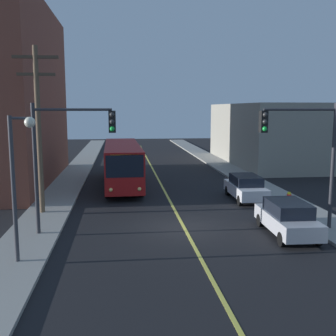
{
  "coord_description": "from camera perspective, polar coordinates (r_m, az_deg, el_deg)",
  "views": [
    {
      "loc": [
        -3.07,
        -19.04,
        5.89
      ],
      "look_at": [
        0.0,
        6.96,
        2.0
      ],
      "focal_mm": 42.77,
      "sensor_mm": 36.0,
      "label": 1
    }
  ],
  "objects": [
    {
      "name": "lane_stripe_center",
      "position": [
        34.68,
        -1.56,
        -1.32
      ],
      "size": [
        0.16,
        60.0,
        0.01
      ],
      "primitive_type": "cube",
      "color": "#D8CC4C",
      "rests_on": "ground"
    },
    {
      "name": "street_lamp_left",
      "position": [
        15.71,
        -20.51,
        0.06
      ],
      "size": [
        0.98,
        0.4,
        5.5
      ],
      "color": "#38383D",
      "rests_on": "sidewalk_left"
    },
    {
      "name": "sidewalk_right",
      "position": [
        31.36,
        12.62,
        -2.44
      ],
      "size": [
        2.5,
        90.0,
        0.15
      ],
      "primitive_type": "cube",
      "color": "gray",
      "rests_on": "ground"
    },
    {
      "name": "building_right_warehouse",
      "position": [
        45.33,
        16.13,
        4.72
      ],
      "size": [
        12.0,
        18.31,
        6.4
      ],
      "color": "gray",
      "rests_on": "ground"
    },
    {
      "name": "utility_pole_near",
      "position": [
        22.95,
        -17.99,
        6.22
      ],
      "size": [
        2.4,
        0.28,
        9.06
      ],
      "color": "brown",
      "rests_on": "sidewalk_left"
    },
    {
      "name": "sidewalk_left",
      "position": [
        29.91,
        -14.65,
        -3.04
      ],
      "size": [
        2.5,
        90.0,
        0.15
      ],
      "primitive_type": "cube",
      "color": "gray",
      "rests_on": "ground"
    },
    {
      "name": "traffic_signal_right_corner",
      "position": [
        19.78,
        18.72,
        3.41
      ],
      "size": [
        3.75,
        0.48,
        6.0
      ],
      "color": "#2D2D33",
      "rests_on": "sidewalk_right"
    },
    {
      "name": "city_bus",
      "position": [
        30.89,
        -6.52,
        0.82
      ],
      "size": [
        2.81,
        12.2,
        3.2
      ],
      "color": "maroon",
      "rests_on": "ground"
    },
    {
      "name": "parked_car_silver",
      "position": [
        19.64,
        16.65,
        -6.8
      ],
      "size": [
        1.94,
        4.46,
        1.62
      ],
      "color": "#B7B7BC",
      "rests_on": "ground"
    },
    {
      "name": "parked_car_white",
      "position": [
        26.48,
        11.01,
        -2.69
      ],
      "size": [
        1.86,
        4.42,
        1.62
      ],
      "color": "silver",
      "rests_on": "ground"
    },
    {
      "name": "fire_hydrant",
      "position": [
        25.01,
        16.86,
        -4.17
      ],
      "size": [
        0.44,
        0.26,
        0.84
      ],
      "color": "red",
      "rests_on": "sidewalk_right"
    },
    {
      "name": "ground_plane",
      "position": [
        20.16,
        2.34,
        -8.54
      ],
      "size": [
        120.0,
        120.0,
        0.0
      ],
      "primitive_type": "plane",
      "color": "black"
    },
    {
      "name": "traffic_signal_left_corner",
      "position": [
        18.76,
        -13.91,
        3.36
      ],
      "size": [
        3.75,
        0.48,
        6.0
      ],
      "color": "#2D2D33",
      "rests_on": "sidewalk_left"
    }
  ]
}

